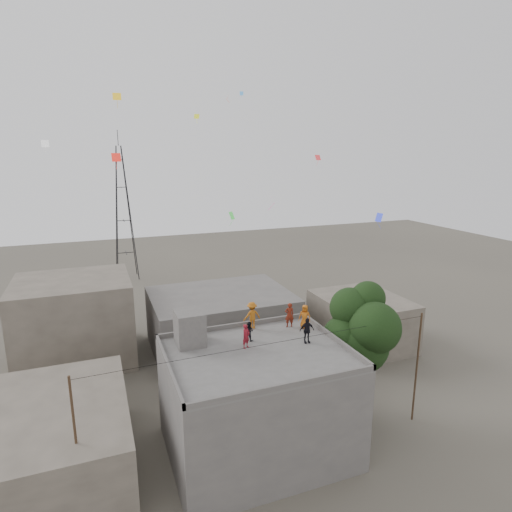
{
  "coord_description": "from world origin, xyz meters",
  "views": [
    {
      "loc": [
        -7.93,
        -20.41,
        16.92
      ],
      "look_at": [
        0.2,
        0.7,
        11.52
      ],
      "focal_mm": 30.0,
      "sensor_mm": 36.0,
      "label": 1
    }
  ],
  "objects_px": {
    "transmission_tower": "(123,213)",
    "person_dark_adult": "(307,330)",
    "person_red_adult": "(289,315)",
    "tree": "(362,330)",
    "stair_head_box": "(190,328)"
  },
  "relations": [
    {
      "from": "transmission_tower",
      "to": "person_dark_adult",
      "type": "distance_m",
      "value": 40.43
    },
    {
      "from": "person_red_adult",
      "to": "person_dark_adult",
      "type": "xyz_separation_m",
      "value": [
        -0.07,
        -2.51,
        -0.04
      ]
    },
    {
      "from": "tree",
      "to": "stair_head_box",
      "type": "bearing_deg",
      "value": 169.26
    },
    {
      "from": "stair_head_box",
      "to": "person_dark_adult",
      "type": "bearing_deg",
      "value": -19.78
    },
    {
      "from": "tree",
      "to": "transmission_tower",
      "type": "height_order",
      "value": "transmission_tower"
    },
    {
      "from": "stair_head_box",
      "to": "person_red_adult",
      "type": "relative_size",
      "value": 1.24
    },
    {
      "from": "person_red_adult",
      "to": "tree",
      "type": "bearing_deg",
      "value": 161.44
    },
    {
      "from": "tree",
      "to": "person_dark_adult",
      "type": "distance_m",
      "value": 4.21
    },
    {
      "from": "person_dark_adult",
      "to": "stair_head_box",
      "type": "bearing_deg",
      "value": 165.25
    },
    {
      "from": "person_red_adult",
      "to": "person_dark_adult",
      "type": "bearing_deg",
      "value": 98.4
    },
    {
      "from": "transmission_tower",
      "to": "tree",
      "type": "bearing_deg",
      "value": -73.91
    },
    {
      "from": "person_dark_adult",
      "to": "tree",
      "type": "bearing_deg",
      "value": 9.34
    },
    {
      "from": "tree",
      "to": "transmission_tower",
      "type": "distance_m",
      "value": 41.12
    },
    {
      "from": "stair_head_box",
      "to": "person_dark_adult",
      "type": "distance_m",
      "value": 6.84
    },
    {
      "from": "tree",
      "to": "transmission_tower",
      "type": "relative_size",
      "value": 0.45
    }
  ]
}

